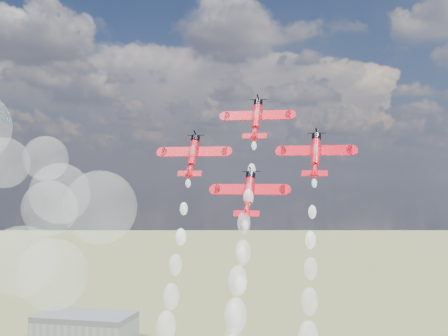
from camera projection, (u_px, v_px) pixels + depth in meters
The scene contains 6 objects.
hangar at pixel (85, 326), 327.60m from camera, with size 50.00×28.00×13.00m.
plane_lead at pixel (257, 118), 129.72m from camera, with size 14.01×7.40×9.13m.
plane_left at pixel (193, 155), 128.30m from camera, with size 14.01×7.40×9.13m.
plane_right at pixel (316, 154), 122.54m from camera, with size 14.01×7.40×9.13m.
plane_slot at pixel (249, 193), 121.13m from camera, with size 14.01×7.40×9.13m.
drifted_smoke_cloud at pixel (10, 199), 164.75m from camera, with size 67.80×37.50×57.00m.
Camera 1 is at (26.67, -123.27, 84.82)m, focal length 50.00 mm.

